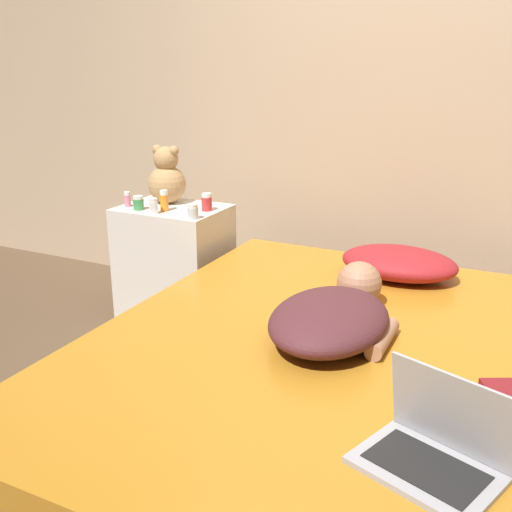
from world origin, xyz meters
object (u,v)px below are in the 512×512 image
(bottle_green, at_px, (138,203))
(bottle_clear, at_px, (193,212))
(pillow, at_px, (399,263))
(bottle_orange, at_px, (164,201))
(teddy_bear, at_px, (167,178))
(bottle_white, at_px, (154,206))
(bottle_pink, at_px, (127,199))
(bottle_red, at_px, (207,202))
(laptop, at_px, (435,447))
(person_lying, at_px, (336,314))

(bottle_green, distance_m, bottle_clear, 0.36)
(pillow, xyz_separation_m, bottle_orange, (-1.20, -0.08, 0.18))
(teddy_bear, bearing_deg, bottle_white, -71.96)
(pillow, height_order, bottle_pink, bottle_pink)
(bottle_red, bearing_deg, bottle_orange, -152.02)
(laptop, bearing_deg, bottle_red, 156.59)
(bottle_white, bearing_deg, laptop, -35.15)
(pillow, distance_m, teddy_bear, 1.32)
(person_lying, height_order, bottle_green, bottle_green)
(bottle_green, xyz_separation_m, bottle_orange, (0.13, 0.04, 0.02))
(person_lying, relative_size, bottle_orange, 6.65)
(bottle_clear, bearing_deg, bottle_green, 173.87)
(bottle_clear, bearing_deg, bottle_orange, 160.90)
(bottle_white, relative_size, bottle_orange, 0.75)
(pillow, bearing_deg, bottle_pink, -176.56)
(bottle_clear, relative_size, bottle_orange, 0.69)
(bottle_red, distance_m, bottle_pink, 0.43)
(pillow, distance_m, laptop, 1.34)
(laptop, height_order, bottle_orange, bottle_orange)
(pillow, bearing_deg, laptop, -73.07)
(laptop, xyz_separation_m, teddy_bear, (-1.68, 1.36, 0.28))
(bottle_white, distance_m, bottle_pink, 0.23)
(bottle_green, height_order, bottle_clear, bottle_clear)
(pillow, xyz_separation_m, bottle_red, (-1.01, 0.02, 0.17))
(bottle_green, xyz_separation_m, bottle_white, (0.12, -0.04, 0.00))
(person_lying, bearing_deg, laptop, -53.27)
(person_lying, xyz_separation_m, bottle_red, (-0.95, 0.71, 0.16))
(laptop, relative_size, bottle_clear, 5.12)
(bottle_pink, bearing_deg, bottle_red, 14.64)
(person_lying, distance_m, bottle_white, 1.28)
(pillow, bearing_deg, bottle_white, -172.65)
(person_lying, xyz_separation_m, laptop, (0.45, -0.59, -0.02))
(person_lying, distance_m, laptop, 0.74)
(teddy_bear, height_order, bottle_red, teddy_bear)
(bottle_red, distance_m, bottle_green, 0.36)
(teddy_bear, xyz_separation_m, bottle_white, (0.08, -0.24, -0.10))
(bottle_red, height_order, bottle_white, bottle_red)
(laptop, distance_m, bottle_pink, 2.18)
(bottle_red, height_order, bottle_clear, bottle_red)
(teddy_bear, relative_size, bottle_white, 3.86)
(bottle_red, distance_m, bottle_orange, 0.22)
(person_lying, xyz_separation_m, bottle_white, (-1.15, 0.53, 0.16))
(person_lying, relative_size, laptop, 1.89)
(bottle_red, xyz_separation_m, bottle_pink, (-0.42, -0.11, -0.00))
(bottle_red, bearing_deg, bottle_clear, -81.49)
(bottle_clear, bearing_deg, teddy_bear, 142.50)
(bottle_green, distance_m, bottle_white, 0.13)
(bottle_pink, bearing_deg, pillow, 3.44)
(laptop, xyz_separation_m, bottle_clear, (-1.37, 1.13, 0.18))
(pillow, bearing_deg, bottle_green, -175.04)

